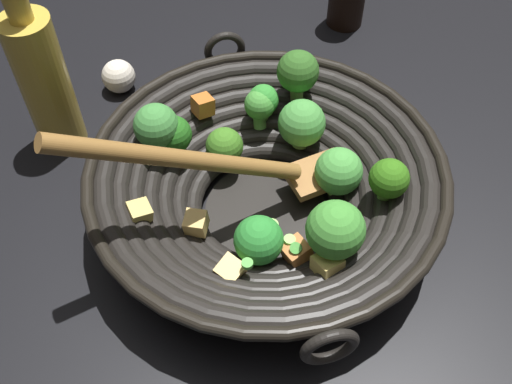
{
  "coord_description": "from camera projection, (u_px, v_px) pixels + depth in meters",
  "views": [
    {
      "loc": [
        0.32,
        -0.27,
        0.57
      ],
      "look_at": [
        -0.02,
        -0.0,
        0.03
      ],
      "focal_mm": 41.82,
      "sensor_mm": 36.0,
      "label": 1
    }
  ],
  "objects": [
    {
      "name": "cooking_oil_bottle",
      "position": [
        44.0,
        80.0,
        0.7
      ],
      "size": [
        0.06,
        0.06,
        0.24
      ],
      "color": "gold",
      "rests_on": "ground"
    },
    {
      "name": "ground_plane",
      "position": [
        266.0,
        215.0,
        0.7
      ],
      "size": [
        4.0,
        4.0,
        0.0
      ],
      "primitive_type": "plane",
      "color": "black"
    },
    {
      "name": "garlic_bulb",
      "position": [
        119.0,
        76.0,
        0.82
      ],
      "size": [
        0.05,
        0.05,
        0.05
      ],
      "primitive_type": "sphere",
      "color": "silver",
      "rests_on": "ground"
    },
    {
      "name": "wok",
      "position": [
        267.0,
        182.0,
        0.66
      ],
      "size": [
        0.41,
        0.41,
        0.22
      ],
      "color": "black",
      "rests_on": "ground"
    }
  ]
}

